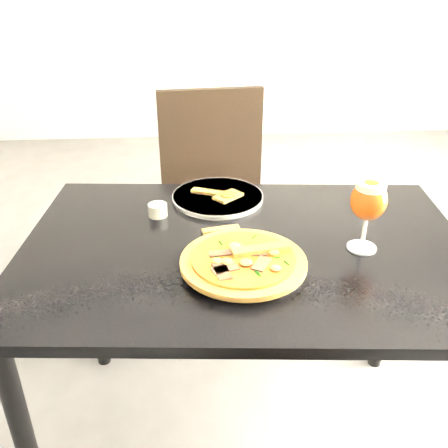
{
  "coord_description": "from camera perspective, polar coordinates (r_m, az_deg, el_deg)",
  "views": [
    {
      "loc": [
        -0.43,
        -1.31,
        1.44
      ],
      "look_at": [
        -0.35,
        -0.2,
        0.83
      ],
      "focal_mm": 40.0,
      "sensor_mm": 36.0,
      "label": 1
    }
  ],
  "objects": [
    {
      "name": "pizza",
      "position": [
        1.23,
        2.3,
        -4.17
      ],
      "size": [
        0.31,
        0.31,
        0.03
      ],
      "rotation": [
        0.0,
        0.0,
        -0.12
      ],
      "color": "brown",
      "rests_on": "plate_main"
    },
    {
      "name": "loose_crust",
      "position": [
        1.4,
        -0.36,
        -0.64
      ],
      "size": [
        0.11,
        0.04,
        0.01
      ],
      "primitive_type": "cube",
      "rotation": [
        0.0,
        0.0,
        0.2
      ],
      "color": "brown",
      "rests_on": "dining_table"
    },
    {
      "name": "chair_far",
      "position": [
        2.05,
        -0.92,
        2.44
      ],
      "size": [
        0.49,
        0.49,
        0.97
      ],
      "rotation": [
        0.0,
        0.0,
        0.09
      ],
      "color": "black",
      "rests_on": "ground"
    },
    {
      "name": "beer_glass",
      "position": [
        1.31,
        16.22,
        2.56
      ],
      "size": [
        0.09,
        0.09,
        0.19
      ],
      "color": "silver",
      "rests_on": "dining_table"
    },
    {
      "name": "dining_table",
      "position": [
        1.39,
        2.34,
        -5.56
      ],
      "size": [
        1.26,
        0.9,
        0.75
      ],
      "rotation": [
        0.0,
        0.0,
        -0.08
      ],
      "color": "black",
      "rests_on": "ground"
    },
    {
      "name": "sauce_cup",
      "position": [
        1.49,
        -7.58,
        1.66
      ],
      "size": [
        0.06,
        0.06,
        0.04
      ],
      "color": "beige",
      "rests_on": "dining_table"
    },
    {
      "name": "crust_scraps",
      "position": [
        1.57,
        -0.31,
        3.39
      ],
      "size": [
        0.17,
        0.12,
        0.01
      ],
      "rotation": [
        0.0,
        0.0,
        0.02
      ],
      "color": "brown",
      "rests_on": "plate_second"
    },
    {
      "name": "plate_main",
      "position": [
        1.24,
        3.05,
        -4.76
      ],
      "size": [
        0.28,
        0.28,
        0.01
      ],
      "primitive_type": "cylinder",
      "rotation": [
        0.0,
        0.0,
        -0.03
      ],
      "color": "white",
      "rests_on": "dining_table"
    },
    {
      "name": "plate_second",
      "position": [
        1.58,
        -0.73,
        3.08
      ],
      "size": [
        0.29,
        0.29,
        0.02
      ],
      "primitive_type": "cylinder",
      "rotation": [
        0.0,
        0.0,
        0.01
      ],
      "color": "white",
      "rests_on": "dining_table"
    },
    {
      "name": "ground",
      "position": [
        2.0,
        10.22,
        -18.21
      ],
      "size": [
        6.0,
        6.0,
        0.0
      ],
      "primitive_type": "plane",
      "color": "#545456",
      "rests_on": "ground"
    }
  ]
}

